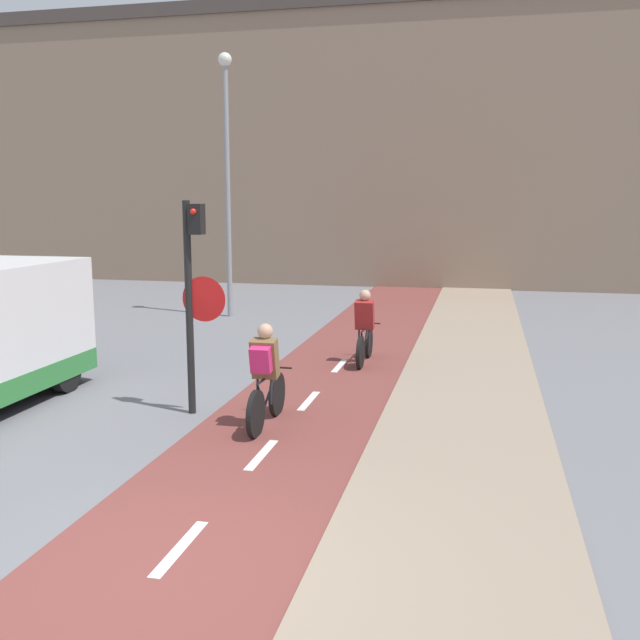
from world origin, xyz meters
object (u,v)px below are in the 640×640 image
at_px(cyclist_near, 265,378).
at_px(cyclist_far, 365,330).
at_px(street_lamp_far, 227,159).
at_px(traffic_light_pole, 194,284).

height_order(cyclist_near, cyclist_far, cyclist_near).
distance_m(street_lamp_far, cyclist_near, 10.54).
distance_m(traffic_light_pole, street_lamp_far, 9.41).
relative_size(traffic_light_pole, cyclist_far, 1.92).
bearing_deg(cyclist_far, cyclist_near, -99.55).
height_order(street_lamp_far, cyclist_far, street_lamp_far).
xyz_separation_m(street_lamp_far, cyclist_near, (3.86, -9.14, -3.55)).
xyz_separation_m(street_lamp_far, cyclist_far, (4.57, -4.89, -3.60)).
distance_m(traffic_light_pole, cyclist_far, 4.49).
xyz_separation_m(cyclist_near, cyclist_far, (0.72, 4.25, -0.05)).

